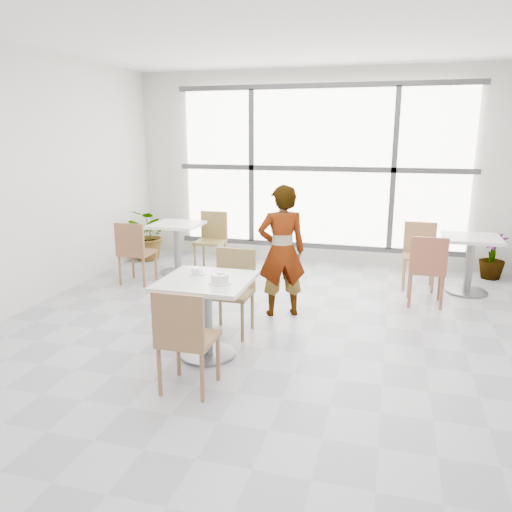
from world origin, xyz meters
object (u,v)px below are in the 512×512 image
(bg_chair_right_near, at_px, (427,266))
(oatmeal_bowl, at_px, (220,278))
(plant_right, at_px, (492,256))
(chair_near, at_px, (184,335))
(coffee_cup, at_px, (196,272))
(bg_table_left, at_px, (177,241))
(main_table, at_px, (207,303))
(person, at_px, (282,251))
(chair_far, at_px, (233,285))
(bg_table_right, at_px, (470,257))
(bg_chair_left_near, at_px, (134,249))
(plant_left, at_px, (149,234))
(bg_chair_right_far, at_px, (419,250))
(bg_chair_left_far, at_px, (212,236))

(bg_chair_right_near, bearing_deg, oatmeal_bowl, 47.95)
(oatmeal_bowl, relative_size, plant_right, 0.32)
(chair_near, relative_size, coffee_cup, 5.47)
(bg_chair_right_near, bearing_deg, bg_table_left, -9.23)
(chair_near, xyz_separation_m, bg_chair_right_near, (1.96, 2.69, 0.00))
(main_table, xyz_separation_m, person, (0.42, 1.26, 0.22))
(chair_near, xyz_separation_m, chair_far, (-0.04, 1.35, 0.00))
(bg_chair_right_near, bearing_deg, bg_table_right, -129.40)
(bg_table_right, bearing_deg, person, -146.81)
(main_table, distance_m, bg_chair_left_near, 2.57)
(main_table, height_order, coffee_cup, coffee_cup)
(plant_right, bearing_deg, bg_table_right, -117.31)
(main_table, bearing_deg, coffee_cup, 142.61)
(person, xyz_separation_m, bg_table_right, (2.17, 1.42, -0.26))
(main_table, bearing_deg, chair_far, 86.47)
(bg_table_right, bearing_deg, chair_far, -141.58)
(coffee_cup, bearing_deg, bg_table_right, 43.19)
(oatmeal_bowl, height_order, bg_table_left, oatmeal_bowl)
(chair_far, relative_size, bg_chair_right_near, 1.00)
(bg_table_left, relative_size, plant_left, 0.89)
(bg_chair_left_near, xyz_separation_m, plant_left, (-0.46, 1.31, -0.08))
(bg_chair_right_near, relative_size, bg_chair_right_far, 1.00)
(oatmeal_bowl, distance_m, coffee_cup, 0.36)
(bg_chair_right_far, bearing_deg, bg_table_left, -175.87)
(chair_far, bearing_deg, bg_table_left, 128.01)
(coffee_cup, bearing_deg, bg_table_left, 118.04)
(oatmeal_bowl, distance_m, bg_table_left, 3.11)
(bg_chair_left_far, distance_m, bg_chair_right_near, 3.22)
(bg_chair_right_near, distance_m, plant_right, 1.79)
(main_table, xyz_separation_m, coffee_cup, (-0.14, 0.11, 0.26))
(chair_near, height_order, bg_table_right, chair_near)
(bg_table_left, bearing_deg, bg_chair_left_near, -114.69)
(chair_far, xyz_separation_m, plant_right, (2.97, 2.83, -0.17))
(bg_chair_left_far, relative_size, bg_chair_right_far, 1.00)
(person, distance_m, bg_chair_right_far, 2.21)
(bg_chair_right_far, bearing_deg, plant_left, 174.98)
(oatmeal_bowl, bearing_deg, person, 78.97)
(chair_near, distance_m, bg_chair_right_near, 3.32)
(oatmeal_bowl, distance_m, bg_chair_left_near, 2.76)
(bg_table_right, relative_size, bg_chair_right_far, 0.86)
(bg_table_left, bearing_deg, plant_left, 141.55)
(chair_near, distance_m, bg_chair_left_near, 3.15)
(main_table, height_order, plant_right, main_table)
(main_table, height_order, bg_chair_right_far, bg_chair_right_far)
(bg_table_right, distance_m, bg_chair_right_far, 0.63)
(bg_chair_right_near, height_order, bg_chair_right_far, same)
(bg_table_right, bearing_deg, coffee_cup, -136.81)
(plant_right, bearing_deg, bg_chair_right_far, -147.02)
(bg_chair_right_near, distance_m, plant_left, 4.42)
(oatmeal_bowl, relative_size, plant_left, 0.25)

